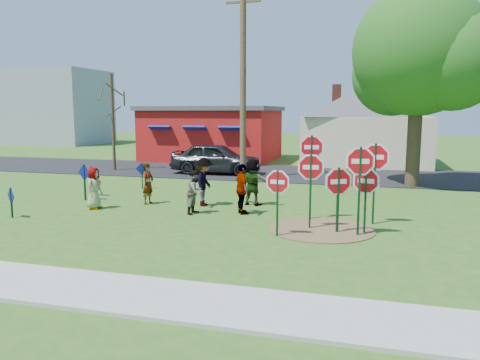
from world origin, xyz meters
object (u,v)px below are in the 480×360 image
object	(u,v)px
stop_sign_c	(360,171)
utility_pole	(243,75)
suv	(216,158)
stop_sign_b	(311,155)
stop_sign_d	(375,163)
leafy_tree	(422,57)
stop_sign_a	(278,188)
person_a	(94,188)
person_b	(148,184)

from	to	relation	value
stop_sign_c	utility_pole	size ratio (longest dim) A/B	0.26
suv	stop_sign_b	bearing A→B (deg)	-146.97
stop_sign_d	utility_pole	size ratio (longest dim) A/B	0.26
suv	leafy_tree	bearing A→B (deg)	-100.43
stop_sign_d	leafy_tree	size ratio (longest dim) A/B	0.29
stop_sign_a	utility_pole	size ratio (longest dim) A/B	0.20
stop_sign_b	stop_sign_c	distance (m)	2.32
stop_sign_b	person_a	bearing A→B (deg)	172.92
utility_pole	leafy_tree	bearing A→B (deg)	-2.99
person_b	stop_sign_d	bearing A→B (deg)	-89.35
stop_sign_a	person_b	bearing A→B (deg)	152.73
stop_sign_c	suv	bearing A→B (deg)	115.98
stop_sign_c	utility_pole	distance (m)	12.45
stop_sign_b	suv	distance (m)	11.91
utility_pole	leafy_tree	distance (m)	8.58
stop_sign_a	person_a	xyz separation A→B (m)	(-7.17, 1.93, -0.63)
stop_sign_b	person_b	bearing A→B (deg)	161.19
suv	utility_pole	size ratio (longest dim) A/B	0.50
leafy_tree	person_a	bearing A→B (deg)	-144.02
stop_sign_b	utility_pole	distance (m)	10.23
person_b	suv	size ratio (longest dim) A/B	0.31
person_a	stop_sign_b	bearing A→B (deg)	-87.92
stop_sign_d	suv	xyz separation A→B (m)	(-8.58, 9.92, -1.02)
stop_sign_a	stop_sign_d	bearing A→B (deg)	44.13
stop_sign_b	stop_sign_d	distance (m)	2.00
person_b	stop_sign_a	bearing A→B (deg)	-112.55
stop_sign_d	stop_sign_a	bearing A→B (deg)	-135.95
stop_sign_b	stop_sign_d	size ratio (longest dim) A/B	1.08
stop_sign_c	utility_pole	xyz separation A→B (m)	(-6.23, 10.19, 3.51)
stop_sign_d	person_a	xyz separation A→B (m)	(-9.80, -0.37, -1.16)
utility_pole	person_b	bearing A→B (deg)	-102.65
stop_sign_c	person_a	xyz separation A→B (m)	(-9.38, 1.25, -1.11)
stop_sign_d	person_b	xyz separation A→B (m)	(-8.34, 1.02, -1.14)
person_b	utility_pole	bearing A→B (deg)	-5.03
stop_sign_d	person_a	size ratio (longest dim) A/B	1.76
stop_sign_d	utility_pole	xyz separation A→B (m)	(-6.64, 8.58, 3.46)
stop_sign_a	stop_sign_b	xyz separation A→B (m)	(0.63, 2.37, 0.73)
person_b	suv	bearing A→B (deg)	9.22
stop_sign_b	person_a	size ratio (longest dim) A/B	1.90
stop_sign_d	person_b	distance (m)	8.48
person_a	utility_pole	xyz separation A→B (m)	(3.16, 8.95, 4.62)
stop_sign_b	stop_sign_a	bearing A→B (deg)	-115.27
stop_sign_b	suv	size ratio (longest dim) A/B	0.57
stop_sign_d	suv	distance (m)	13.15
stop_sign_a	utility_pole	world-z (taller)	utility_pole
stop_sign_a	person_b	world-z (taller)	stop_sign_a
leafy_tree	person_b	bearing A→B (deg)	-145.24
person_a	person_b	distance (m)	2.01
stop_sign_c	person_a	bearing A→B (deg)	163.10
stop_sign_a	stop_sign_b	size ratio (longest dim) A/B	0.70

